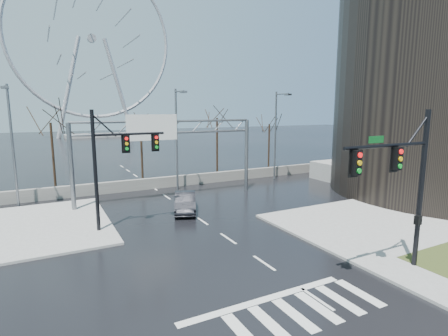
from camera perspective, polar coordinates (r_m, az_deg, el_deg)
ground at (r=19.19m, az=6.57°, el=-15.15°), size 260.00×260.00×0.00m
sidewalk_right_ext at (r=26.96m, az=22.10°, el=-8.28°), size 12.00×10.00×0.15m
sidewalk_far at (r=27.53m, az=-28.99°, el=-8.42°), size 10.00×12.00×0.15m
tower_podium at (r=45.43m, az=32.00°, el=-0.81°), size 22.00×18.00×2.00m
barrier_wall at (r=36.52m, az=-11.35°, el=-2.44°), size 52.00×0.50×1.10m
signal_mast_near at (r=18.53m, az=27.48°, el=-1.25°), size 5.52×0.41×8.00m
signal_mast_far at (r=23.87m, az=-17.67°, el=1.46°), size 4.72×0.41×8.00m
sign_gantry at (r=30.96m, az=-9.64°, el=4.17°), size 16.36×0.40×7.60m
streetlight_left at (r=32.65m, az=-31.39°, el=4.43°), size 0.50×2.55×10.00m
streetlight_mid at (r=34.70m, az=-7.59°, el=5.94°), size 0.50×2.55×10.00m
streetlight_right at (r=40.43m, az=8.68°, el=6.41°), size 0.50×2.55×10.00m
tree_left at (r=37.92m, az=-26.39°, el=5.47°), size 3.75×3.75×7.50m
tree_center at (r=40.20m, az=-13.40°, el=5.22°), size 3.25×3.25×6.50m
tree_right at (r=42.36m, az=-1.15°, el=7.10°), size 3.90×3.90×7.80m
tree_far_right at (r=46.93m, az=7.40°, el=6.27°), size 3.40×3.40×6.80m
ferris_wheel at (r=111.85m, az=-20.75°, el=18.23°), size 45.00×6.00×50.91m
car at (r=27.90m, az=-6.37°, el=-5.57°), size 3.16×4.87×1.52m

